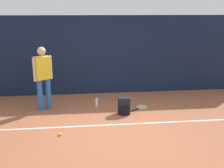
% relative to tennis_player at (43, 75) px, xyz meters
% --- Properties ---
extents(ground_plane, '(12.00, 12.00, 0.00)m').
position_rel_tennis_player_xyz_m(ground_plane, '(1.69, -1.64, -0.97)').
color(ground_plane, '#9E5638').
extents(back_fence, '(10.00, 0.10, 2.46)m').
position_rel_tennis_player_xyz_m(back_fence, '(1.69, 1.36, 0.26)').
color(back_fence, '#141E38').
rests_on(back_fence, ground).
extents(court_line, '(9.00, 0.05, 0.00)m').
position_rel_tennis_player_xyz_m(court_line, '(1.69, -1.23, -0.96)').
color(court_line, white).
rests_on(court_line, ground).
extents(tennis_player, '(0.46, 0.40, 1.70)m').
position_rel_tennis_player_xyz_m(tennis_player, '(0.00, 0.00, 0.00)').
color(tennis_player, '#2659A5').
rests_on(tennis_player, ground).
extents(tennis_racket, '(0.59, 0.52, 0.03)m').
position_rel_tennis_player_xyz_m(tennis_racket, '(2.62, -0.18, -0.95)').
color(tennis_racket, black).
rests_on(tennis_racket, ground).
extents(backpack, '(0.31, 0.29, 0.44)m').
position_rel_tennis_player_xyz_m(backpack, '(2.08, -0.57, -0.76)').
color(backpack, black).
rests_on(backpack, ground).
extents(tennis_ball_near_player, '(0.07, 0.07, 0.07)m').
position_rel_tennis_player_xyz_m(tennis_ball_near_player, '(0.51, -1.67, -0.93)').
color(tennis_ball_near_player, '#CCE033').
rests_on(tennis_ball_near_player, ground).
extents(water_bottle, '(0.07, 0.07, 0.25)m').
position_rel_tennis_player_xyz_m(water_bottle, '(1.40, 0.03, -0.84)').
color(water_bottle, white).
rests_on(water_bottle, ground).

